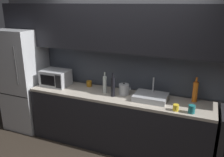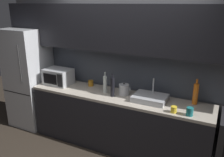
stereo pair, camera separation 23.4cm
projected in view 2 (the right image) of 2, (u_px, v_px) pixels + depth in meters
name	position (u px, v px, depth m)	size (l,w,h in m)	color
back_wall	(125.00, 50.00, 3.67)	(4.62, 0.44, 2.50)	slate
counter_run	(117.00, 121.00, 3.75)	(2.88, 0.60, 0.90)	black
refrigerator	(29.00, 78.00, 4.38)	(0.68, 0.69, 1.83)	#B7BABF
microwave	(58.00, 77.00, 4.07)	(0.46, 0.35, 0.27)	#A8AAAF
sink_basin	(150.00, 98.00, 3.41)	(0.48, 0.38, 0.30)	#ADAFB5
kettle	(124.00, 89.00, 3.62)	(0.19, 0.16, 0.19)	#B7BABF
wine_bottle_dark	(112.00, 87.00, 3.53)	(0.06, 0.06, 0.37)	black
wine_bottle_clear	(105.00, 84.00, 3.68)	(0.06, 0.06, 0.34)	silver
wine_bottle_orange	(196.00, 94.00, 3.26)	(0.07, 0.07, 0.37)	orange
mug_amber	(91.00, 83.00, 4.00)	(0.09, 0.09, 0.10)	#B27019
mug_teal	(190.00, 112.00, 2.95)	(0.09, 0.09, 0.11)	#19666B
mug_yellow	(174.00, 109.00, 3.04)	(0.08, 0.08, 0.09)	gold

